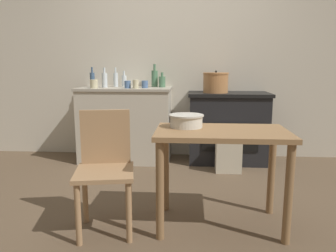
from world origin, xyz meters
The scene contains 19 objects.
ground_plane centered at (0.00, 0.00, 0.00)m, with size 14.00×14.00×0.00m, color brown.
wall_back centered at (0.00, 1.58, 1.27)m, with size 8.00×0.07×2.55m.
counter_cabinet centered at (-0.59, 1.26, 0.46)m, with size 1.13×0.61×0.91m.
stove centered at (0.67, 1.28, 0.43)m, with size 0.97×0.57×0.86m.
work_table centered at (0.45, -0.42, 0.59)m, with size 0.94×0.56×0.72m.
chair centered at (-0.38, -0.51, 0.47)m, with size 0.47×0.47×0.86m.
flour_sack centered at (0.65, 0.86, 0.18)m, with size 0.28×0.20×0.36m, color beige.
stock_pot centered at (0.51, 1.24, 0.98)m, with size 0.31×0.31×0.26m.
mixing_bowl_large centered at (0.19, -0.32, 0.78)m, with size 0.26×0.26×0.09m.
bottle_far_left centered at (-0.74, 1.43, 1.01)m, with size 0.06×0.06×0.24m.
bottle_left centered at (-0.64, 1.45, 0.99)m, with size 0.06×0.06×0.20m.
bottle_mid_left centered at (-1.03, 1.38, 1.01)m, with size 0.06×0.06×0.25m.
bottle_center_left centered at (-0.14, 1.38, 0.98)m, with size 0.08×0.08×0.18m.
bottle_center centered at (-0.24, 1.44, 1.02)m, with size 0.08×0.08×0.28m.
bottle_center_right centered at (-0.85, 1.29, 1.01)m, with size 0.07×0.07×0.24m.
cup_mid_right centered at (-0.53, 1.13, 0.96)m, with size 0.08×0.08×0.09m, color #4C6B99.
cup_right centered at (-0.43, 1.10, 0.96)m, with size 0.07×0.07×0.10m, color beige.
cup_far_right centered at (-0.93, 1.11, 0.96)m, with size 0.09×0.09×0.10m, color beige.
cup_end_right centered at (-0.34, 1.21, 0.96)m, with size 0.08×0.08×0.09m, color #4C6B99.
Camera 1 is at (0.23, -2.72, 1.17)m, focal length 35.00 mm.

